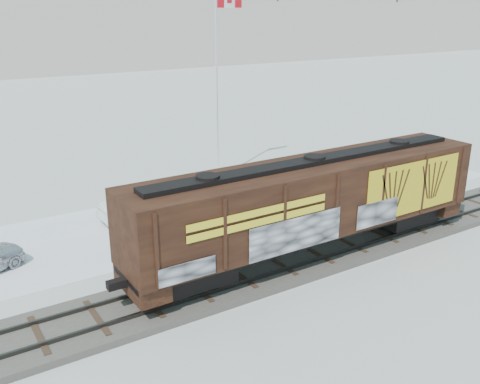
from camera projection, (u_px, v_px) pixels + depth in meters
ground at (278, 269)px, 23.13m from camera, size 500.00×500.00×0.00m
rail_track at (278, 266)px, 23.08m from camera, size 50.00×3.40×0.43m
parking_strip at (197, 215)px, 29.11m from camera, size 40.00×8.00×0.03m
hopper_railcar at (313, 200)px, 23.10m from camera, size 17.18×3.06×4.28m
flagpole at (219, 112)px, 33.99m from camera, size 2.30×0.90×11.91m
car_white at (144, 205)px, 28.32m from camera, size 4.80×1.89×1.55m
car_dark at (332, 172)px, 34.36m from camera, size 5.15×3.14×1.40m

